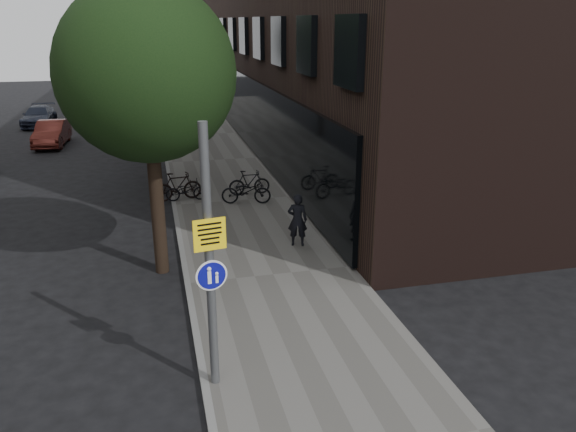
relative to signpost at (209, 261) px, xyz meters
name	(u,v)px	position (x,y,z in m)	size (l,w,h in m)	color
ground	(295,346)	(1.80, 0.98, -2.58)	(120.00, 120.00, 0.00)	black
sidewalk	(235,202)	(2.05, 10.98, -2.52)	(4.50, 60.00, 0.12)	#5F5D58
curb_edge	(174,206)	(-0.20, 10.98, -2.51)	(0.15, 60.00, 0.13)	slate
street_tree_near	(150,80)	(-0.73, 5.62, 2.53)	(4.40, 4.40, 7.50)	black
street_tree_mid	(147,58)	(-0.73, 14.12, 2.53)	(5.00, 5.00, 7.80)	black
street_tree_far	(146,48)	(-0.73, 23.12, 2.53)	(5.00, 5.00, 7.80)	black
signpost	(209,261)	(0.00, 0.00, 0.00)	(0.56, 0.16, 4.87)	#595B5E
pedestrian	(297,220)	(3.20, 6.16, -1.66)	(0.58, 0.38, 1.60)	black
parked_bike_facade_near	(246,191)	(2.40, 10.52, -1.98)	(0.63, 1.81, 0.95)	black
parked_bike_facade_far	(249,182)	(2.71, 11.62, -1.98)	(0.45, 1.60, 0.96)	black
parked_bike_curb_near	(186,190)	(0.30, 11.42, -2.06)	(0.53, 1.52, 0.80)	black
parked_bike_curb_far	(178,186)	(0.00, 11.54, -1.92)	(0.50, 1.78, 1.07)	black
parked_car_mid	(52,133)	(-6.10, 23.66, -1.91)	(1.42, 4.06, 1.34)	maroon
parked_car_far	(39,116)	(-7.84, 30.44, -1.96)	(1.74, 4.28, 1.24)	#1C2233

